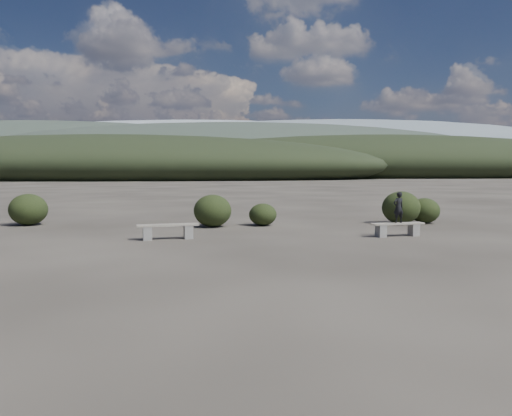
{
  "coord_description": "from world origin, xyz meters",
  "views": [
    {
      "loc": [
        -1.22,
        -9.97,
        2.18
      ],
      "look_at": [
        -0.62,
        3.5,
        1.1
      ],
      "focal_mm": 35.0,
      "sensor_mm": 36.0,
      "label": 1
    }
  ],
  "objects": [
    {
      "name": "ground",
      "position": [
        0.0,
        0.0,
        0.0
      ],
      "size": [
        1200.0,
        1200.0,
        0.0
      ],
      "primitive_type": "plane",
      "color": "#2B2621",
      "rests_on": "ground"
    },
    {
      "name": "bench_left",
      "position": [
        -3.25,
        5.3,
        0.28
      ],
      "size": [
        1.9,
        0.8,
        0.47
      ],
      "rotation": [
        0.0,
        0.0,
        0.23
      ],
      "color": "slate",
      "rests_on": "ground"
    },
    {
      "name": "bench_right",
      "position": [
        4.0,
        5.64,
        0.26
      ],
      "size": [
        1.78,
        0.71,
        0.44
      ],
      "rotation": [
        0.0,
        0.0,
        0.2
      ],
      "color": "slate",
      "rests_on": "ground"
    },
    {
      "name": "seated_person",
      "position": [
        4.02,
        5.64,
        0.93
      ],
      "size": [
        0.42,
        0.34,
        1.0
      ],
      "primitive_type": "imported",
      "rotation": [
        0.0,
        0.0,
        3.45
      ],
      "color": "black",
      "rests_on": "bench_right"
    },
    {
      "name": "shrub_b",
      "position": [
        -2.02,
        8.52,
        0.6
      ],
      "size": [
        1.4,
        1.4,
        1.2
      ],
      "primitive_type": "ellipsoid",
      "color": "black",
      "rests_on": "ground"
    },
    {
      "name": "shrub_c",
      "position": [
        -0.13,
        8.84,
        0.42
      ],
      "size": [
        1.05,
        1.05,
        0.84
      ],
      "primitive_type": "ellipsoid",
      "color": "black",
      "rests_on": "ground"
    },
    {
      "name": "shrub_d",
      "position": [
        5.29,
        9.13,
        0.64
      ],
      "size": [
        1.46,
        1.46,
        1.28
      ],
      "primitive_type": "ellipsoid",
      "color": "black",
      "rests_on": "ground"
    },
    {
      "name": "shrub_e",
      "position": [
        6.31,
        9.37,
        0.5
      ],
      "size": [
        1.2,
        1.2,
        1.0
      ],
      "primitive_type": "ellipsoid",
      "color": "black",
      "rests_on": "ground"
    },
    {
      "name": "shrub_f",
      "position": [
        -9.09,
        9.39,
        0.6
      ],
      "size": [
        1.42,
        1.42,
        1.2
      ],
      "primitive_type": "ellipsoid",
      "color": "black",
      "rests_on": "ground"
    },
    {
      "name": "mountain_ridges",
      "position": [
        -7.48,
        339.06,
        10.84
      ],
      "size": [
        500.0,
        400.0,
        56.0
      ],
      "color": "black",
      "rests_on": "ground"
    }
  ]
}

